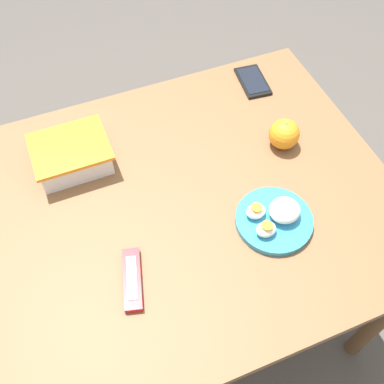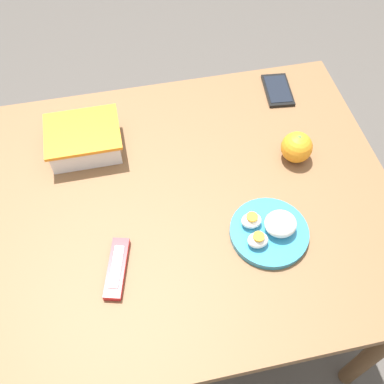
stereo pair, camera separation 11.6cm
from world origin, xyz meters
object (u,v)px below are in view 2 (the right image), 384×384
at_px(rice_plate, 270,230).
at_px(candy_bar, 117,268).
at_px(cell_phone, 278,90).
at_px(orange_fruit, 297,147).
at_px(food_container, 85,141).

distance_m(rice_plate, candy_bar, 0.38).
bearing_deg(cell_phone, orange_fruit, -98.22).
height_order(food_container, rice_plate, food_container).
distance_m(food_container, candy_bar, 0.40).
bearing_deg(candy_bar, orange_fruit, 24.77).
bearing_deg(orange_fruit, food_container, 165.01).
bearing_deg(cell_phone, food_container, -169.43).
relative_size(food_container, rice_plate, 1.04).
xyz_separation_m(rice_plate, cell_phone, (0.18, 0.49, -0.02)).
height_order(food_container, orange_fruit, orange_fruit).
distance_m(orange_fruit, candy_bar, 0.58).
bearing_deg(candy_bar, rice_plate, 2.90).
bearing_deg(rice_plate, candy_bar, -177.10).
xyz_separation_m(food_container, rice_plate, (0.42, -0.37, -0.01)).
relative_size(candy_bar, cell_phone, 1.07).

